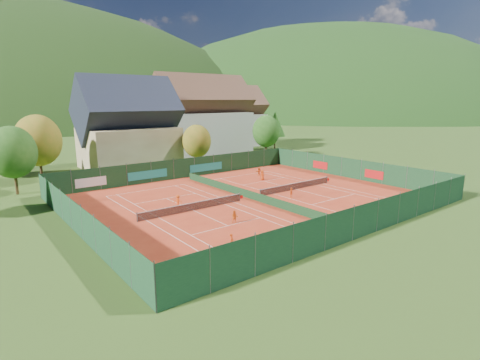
% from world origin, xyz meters
% --- Properties ---
extents(ground, '(600.00, 600.00, 0.00)m').
position_xyz_m(ground, '(0.00, 0.00, -0.02)').
color(ground, '#2E4D18').
rests_on(ground, ground).
extents(clay_pad, '(40.00, 32.00, 0.01)m').
position_xyz_m(clay_pad, '(0.00, 0.00, 0.01)').
color(clay_pad, '#AE3119').
rests_on(clay_pad, ground).
extents(court_markings_left, '(11.03, 23.83, 0.00)m').
position_xyz_m(court_markings_left, '(-8.00, 0.00, 0.01)').
color(court_markings_left, white).
rests_on(court_markings_left, ground).
extents(court_markings_right, '(11.03, 23.83, 0.00)m').
position_xyz_m(court_markings_right, '(8.00, 0.00, 0.01)').
color(court_markings_right, white).
rests_on(court_markings_right, ground).
extents(tennis_net_left, '(13.30, 0.10, 1.02)m').
position_xyz_m(tennis_net_left, '(-7.85, 0.00, 0.51)').
color(tennis_net_left, '#59595B').
rests_on(tennis_net_left, ground).
extents(tennis_net_right, '(13.30, 0.10, 1.02)m').
position_xyz_m(tennis_net_right, '(8.15, 0.00, 0.51)').
color(tennis_net_right, '#59595B').
rests_on(tennis_net_right, ground).
extents(court_divider, '(0.03, 28.80, 1.00)m').
position_xyz_m(court_divider, '(0.00, 0.00, 0.50)').
color(court_divider, '#123218').
rests_on(court_divider, ground).
extents(fence_north, '(40.00, 0.10, 3.00)m').
position_xyz_m(fence_north, '(-0.46, 15.99, 1.47)').
color(fence_north, '#13361A').
rests_on(fence_north, ground).
extents(fence_south, '(40.00, 0.04, 3.00)m').
position_xyz_m(fence_south, '(0.00, -16.00, 1.50)').
color(fence_south, '#13351F').
rests_on(fence_south, ground).
extents(fence_west, '(0.04, 32.00, 3.00)m').
position_xyz_m(fence_west, '(-20.00, 0.00, 1.50)').
color(fence_west, '#153A20').
rests_on(fence_west, ground).
extents(fence_east, '(0.09, 32.00, 3.00)m').
position_xyz_m(fence_east, '(20.00, 0.05, 1.48)').
color(fence_east, '#14381D').
rests_on(fence_east, ground).
extents(chalet, '(16.20, 12.00, 16.00)m').
position_xyz_m(chalet, '(-3.00, 30.00, 6.62)').
color(chalet, beige).
rests_on(chalet, ground).
extents(hotel_block_a, '(21.60, 11.00, 17.25)m').
position_xyz_m(hotel_block_a, '(16.00, 36.00, 7.38)').
color(hotel_block_a, silver).
rests_on(hotel_block_a, ground).
extents(hotel_block_b, '(17.28, 10.00, 15.50)m').
position_xyz_m(hotel_block_b, '(30.00, 44.00, 6.62)').
color(hotel_block_b, silver).
rests_on(hotel_block_b, ground).
extents(tree_west_front, '(5.72, 5.72, 8.69)m').
position_xyz_m(tree_west_front, '(-22.00, 20.00, 5.39)').
color(tree_west_front, '#4E381C').
rests_on(tree_west_front, ground).
extents(tree_west_mid, '(6.44, 6.44, 9.78)m').
position_xyz_m(tree_west_mid, '(-18.00, 26.00, 6.07)').
color(tree_west_mid, '#452C18').
rests_on(tree_west_mid, ground).
extents(tree_center, '(5.01, 5.01, 7.60)m').
position_xyz_m(tree_center, '(6.00, 22.00, 4.72)').
color(tree_center, '#4A301A').
rests_on(tree_center, ground).
extents(tree_east_front, '(5.72, 5.72, 8.69)m').
position_xyz_m(tree_east_front, '(24.00, 24.00, 5.39)').
color(tree_east_front, '#483219').
rests_on(tree_east_front, ground).
extents(tree_east_mid, '(5.04, 5.04, 9.00)m').
position_xyz_m(tree_east_mid, '(34.00, 32.00, 6.06)').
color(tree_east_mid, '#432A17').
rests_on(tree_east_mid, ground).
extents(tree_east_back, '(7.15, 7.15, 10.86)m').
position_xyz_m(tree_east_back, '(26.00, 40.00, 6.74)').
color(tree_east_back, '#452818').
rests_on(tree_east_back, ground).
extents(mountain_backdrop, '(820.00, 530.00, 242.00)m').
position_xyz_m(mountain_backdrop, '(28.54, 233.48, -39.64)').
color(mountain_backdrop, black).
rests_on(mountain_backdrop, ground).
extents(ball_hopper, '(0.34, 0.34, 0.80)m').
position_xyz_m(ball_hopper, '(11.84, -12.68, 0.56)').
color(ball_hopper, slate).
rests_on(ball_hopper, ground).
extents(loose_ball_0, '(0.07, 0.07, 0.07)m').
position_xyz_m(loose_ball_0, '(-8.25, -4.53, 0.03)').
color(loose_ball_0, '#CCD833').
rests_on(loose_ball_0, ground).
extents(loose_ball_1, '(0.07, 0.07, 0.07)m').
position_xyz_m(loose_ball_1, '(2.15, -11.51, 0.03)').
color(loose_ball_1, '#CCD833').
rests_on(loose_ball_1, ground).
extents(loose_ball_2, '(0.07, 0.07, 0.07)m').
position_xyz_m(loose_ball_2, '(1.93, 5.99, 0.03)').
color(loose_ball_2, '#CCD833').
rests_on(loose_ball_2, ground).
extents(player_left_near, '(0.60, 0.55, 1.37)m').
position_xyz_m(player_left_near, '(-11.19, -11.27, 0.69)').
color(player_left_near, '#D84613').
rests_on(player_left_near, ground).
extents(player_left_mid, '(0.81, 0.78, 1.31)m').
position_xyz_m(player_left_mid, '(-7.04, -6.21, 0.65)').
color(player_left_mid, '#D65413').
rests_on(player_left_mid, ground).
extents(player_left_far, '(1.06, 0.95, 1.42)m').
position_xyz_m(player_left_far, '(-8.69, 2.16, 0.71)').
color(player_left_far, '#EC5015').
rests_on(player_left_far, ground).
extents(player_right_near, '(0.84, 0.73, 1.35)m').
position_xyz_m(player_right_near, '(4.05, -2.95, 0.67)').
color(player_right_near, '#E15114').
rests_on(player_right_near, ground).
extents(player_right_far_a, '(0.82, 0.58, 1.56)m').
position_xyz_m(player_right_far_a, '(8.21, 7.12, 0.78)').
color(player_right_far_a, '#CF4612').
rests_on(player_right_far_a, ground).
extents(player_right_far_b, '(1.25, 0.47, 1.32)m').
position_xyz_m(player_right_far_b, '(9.91, 9.88, 0.66)').
color(player_right_far_b, '#CA4812').
rests_on(player_right_far_b, ground).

